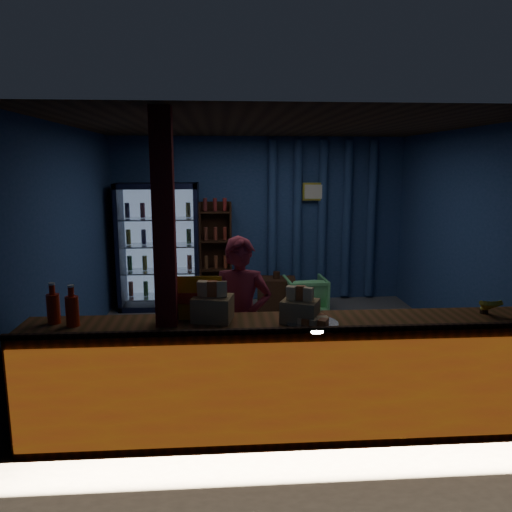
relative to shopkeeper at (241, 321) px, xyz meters
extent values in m
plane|color=#515154|center=(0.45, 1.31, -0.77)|extent=(4.60, 4.60, 0.00)
plane|color=navy|center=(0.45, 3.51, 0.53)|extent=(4.60, 0.00, 4.60)
plane|color=navy|center=(0.45, -0.89, 0.53)|extent=(4.60, 0.00, 4.60)
plane|color=navy|center=(-1.85, 1.31, 0.53)|extent=(0.00, 4.40, 4.40)
plane|color=navy|center=(2.75, 1.31, 0.53)|extent=(0.00, 4.40, 4.40)
plane|color=#472D19|center=(0.45, 1.31, 1.83)|extent=(4.60, 4.60, 0.00)
cube|color=brown|center=(0.45, -0.59, -0.30)|extent=(4.40, 0.55, 0.95)
cube|color=red|center=(0.45, -0.88, -0.30)|extent=(4.35, 0.02, 0.81)
cube|color=#341D10|center=(0.45, -0.86, 0.20)|extent=(4.40, 0.04, 0.04)
cube|color=maroon|center=(-0.60, -0.59, 0.53)|extent=(0.16, 0.16, 2.60)
cube|color=black|center=(-1.10, 3.43, 0.18)|extent=(1.20, 0.06, 1.90)
cube|color=black|center=(-1.67, 3.16, 0.18)|extent=(0.06, 0.60, 1.90)
cube|color=black|center=(-0.53, 3.16, 0.18)|extent=(0.06, 0.60, 1.90)
cube|color=black|center=(-1.10, 3.16, 1.09)|extent=(1.20, 0.60, 0.08)
cube|color=black|center=(-1.10, 3.16, -0.73)|extent=(1.20, 0.60, 0.08)
cube|color=#99B2D8|center=(-1.10, 3.38, 0.18)|extent=(1.08, 0.02, 1.74)
cube|color=white|center=(-1.10, 2.88, 0.18)|extent=(1.12, 0.02, 1.78)
cube|color=black|center=(-1.10, 2.86, 0.18)|extent=(0.05, 0.05, 1.80)
cube|color=silver|center=(-1.10, 3.16, -0.60)|extent=(1.08, 0.48, 0.02)
cylinder|color=red|center=(-1.55, 3.16, -0.47)|extent=(0.07, 0.07, 0.22)
cylinder|color=#1B6E1C|center=(-1.32, 3.16, -0.47)|extent=(0.07, 0.07, 0.22)
cylinder|color=#AD9F1A|center=(-1.10, 3.16, -0.47)|extent=(0.07, 0.07, 0.22)
cylinder|color=#1E1752|center=(-0.87, 3.16, -0.47)|extent=(0.07, 0.07, 0.22)
cylinder|color=maroon|center=(-0.65, 3.16, -0.47)|extent=(0.07, 0.07, 0.22)
cube|color=silver|center=(-1.10, 3.16, -0.20)|extent=(1.08, 0.48, 0.02)
cylinder|color=#1B6E1C|center=(-1.55, 3.16, -0.07)|extent=(0.07, 0.07, 0.22)
cylinder|color=#AD9F1A|center=(-1.32, 3.16, -0.07)|extent=(0.07, 0.07, 0.22)
cylinder|color=#1E1752|center=(-1.10, 3.16, -0.07)|extent=(0.07, 0.07, 0.22)
cylinder|color=maroon|center=(-0.87, 3.16, -0.07)|extent=(0.07, 0.07, 0.22)
cylinder|color=red|center=(-0.65, 3.16, -0.07)|extent=(0.07, 0.07, 0.22)
cube|color=silver|center=(-1.10, 3.16, 0.20)|extent=(1.08, 0.48, 0.02)
cylinder|color=#AD9F1A|center=(-1.55, 3.16, 0.33)|extent=(0.07, 0.07, 0.22)
cylinder|color=#1E1752|center=(-1.32, 3.16, 0.33)|extent=(0.07, 0.07, 0.22)
cylinder|color=maroon|center=(-1.10, 3.16, 0.33)|extent=(0.07, 0.07, 0.22)
cylinder|color=red|center=(-0.87, 3.16, 0.33)|extent=(0.07, 0.07, 0.22)
cylinder|color=#1B6E1C|center=(-0.65, 3.16, 0.33)|extent=(0.07, 0.07, 0.22)
cube|color=silver|center=(-1.10, 3.16, 0.60)|extent=(1.08, 0.48, 0.02)
cylinder|color=#1E1752|center=(-1.55, 3.16, 0.73)|extent=(0.07, 0.07, 0.22)
cylinder|color=maroon|center=(-1.32, 3.16, 0.73)|extent=(0.07, 0.07, 0.22)
cylinder|color=red|center=(-1.10, 3.16, 0.73)|extent=(0.07, 0.07, 0.22)
cylinder|color=#1B6E1C|center=(-0.87, 3.16, 0.73)|extent=(0.07, 0.07, 0.22)
cylinder|color=#AD9F1A|center=(-0.65, 3.16, 0.73)|extent=(0.07, 0.07, 0.22)
cube|color=#341D10|center=(-0.25, 3.46, 0.03)|extent=(0.50, 0.02, 1.60)
cube|color=#341D10|center=(-0.48, 3.33, 0.03)|extent=(0.03, 0.28, 1.60)
cube|color=#341D10|center=(-0.01, 3.33, 0.03)|extent=(0.03, 0.28, 1.60)
cube|color=#341D10|center=(-0.25, 3.33, -0.67)|extent=(0.46, 0.26, 0.02)
cube|color=#341D10|center=(-0.25, 3.33, -0.22)|extent=(0.46, 0.26, 0.02)
cube|color=#341D10|center=(-0.25, 3.33, 0.23)|extent=(0.46, 0.26, 0.02)
cube|color=#341D10|center=(-0.25, 3.33, 0.68)|extent=(0.46, 0.26, 0.02)
cylinder|color=navy|center=(0.65, 3.45, 0.53)|extent=(0.14, 0.14, 2.50)
cylinder|color=navy|center=(1.05, 3.45, 0.53)|extent=(0.14, 0.14, 2.50)
cylinder|color=navy|center=(1.45, 3.45, 0.53)|extent=(0.14, 0.14, 2.50)
cylinder|color=navy|center=(1.85, 3.45, 0.53)|extent=(0.14, 0.14, 2.50)
cylinder|color=navy|center=(2.25, 3.45, 0.53)|extent=(0.14, 0.14, 2.50)
cube|color=yellow|center=(1.30, 3.41, 0.98)|extent=(0.36, 0.03, 0.28)
cube|color=silver|center=(1.30, 3.39, 0.98)|extent=(0.30, 0.01, 0.22)
imported|color=#99293D|center=(0.00, 0.00, 0.00)|extent=(0.61, 0.44, 1.55)
imported|color=#60C172|center=(1.07, 2.70, -0.50)|extent=(0.62, 0.64, 0.55)
cube|color=#341D10|center=(0.65, 2.81, -0.52)|extent=(0.60, 0.46, 0.51)
cylinder|color=#341D10|center=(0.65, 2.81, -0.22)|extent=(0.10, 0.10, 0.10)
cube|color=orange|center=(-0.39, -0.47, 0.35)|extent=(0.44, 0.11, 0.35)
cube|color=#B8230C|center=(-0.39, -0.49, 0.35)|extent=(0.37, 0.05, 0.09)
cylinder|color=#B8230C|center=(-1.49, -0.49, 0.29)|extent=(0.10, 0.10, 0.23)
cylinder|color=#B8230C|center=(-1.49, -0.49, 0.46)|extent=(0.05, 0.05, 0.09)
cylinder|color=white|center=(-1.49, -0.49, 0.49)|extent=(0.05, 0.05, 0.02)
cylinder|color=#B8230C|center=(-1.32, -0.57, 0.29)|extent=(0.10, 0.10, 0.23)
cylinder|color=#B8230C|center=(-1.32, -0.57, 0.46)|extent=(0.05, 0.05, 0.09)
cylinder|color=white|center=(-1.32, -0.57, 0.49)|extent=(0.05, 0.05, 0.02)
cube|color=#AB8253|center=(-0.24, -0.51, 0.27)|extent=(0.35, 0.31, 0.20)
cube|color=orange|center=(-0.32, -0.49, 0.44)|extent=(0.09, 0.07, 0.13)
cube|color=orange|center=(-0.24, -0.51, 0.44)|extent=(0.09, 0.07, 0.13)
cube|color=orange|center=(-0.17, -0.53, 0.44)|extent=(0.09, 0.07, 0.13)
cube|color=#AB8253|center=(0.45, -0.61, 0.27)|extent=(0.34, 0.32, 0.18)
cube|color=orange|center=(0.38, -0.58, 0.41)|extent=(0.09, 0.07, 0.11)
cube|color=orange|center=(0.45, -0.61, 0.41)|extent=(0.09, 0.07, 0.11)
cube|color=orange|center=(0.51, -0.63, 0.41)|extent=(0.09, 0.07, 0.11)
cylinder|color=silver|center=(0.53, -0.69, 0.19)|extent=(0.41, 0.41, 0.02)
cube|color=orange|center=(0.61, -0.69, 0.22)|extent=(0.09, 0.06, 0.04)
cube|color=orange|center=(0.59, -0.63, 0.22)|extent=(0.11, 0.11, 0.04)
cube|color=orange|center=(0.53, -0.61, 0.22)|extent=(0.06, 0.09, 0.04)
cube|color=orange|center=(0.47, -0.63, 0.22)|extent=(0.11, 0.11, 0.04)
cube|color=orange|center=(0.45, -0.69, 0.22)|extent=(0.09, 0.06, 0.04)
cube|color=orange|center=(0.47, -0.75, 0.22)|extent=(0.11, 0.11, 0.04)
cube|color=orange|center=(0.53, -0.77, 0.22)|extent=(0.06, 0.09, 0.04)
cube|color=orange|center=(0.59, -0.75, 0.22)|extent=(0.11, 0.11, 0.04)
camera|label=1|loc=(-0.18, -4.36, 1.42)|focal=35.00mm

